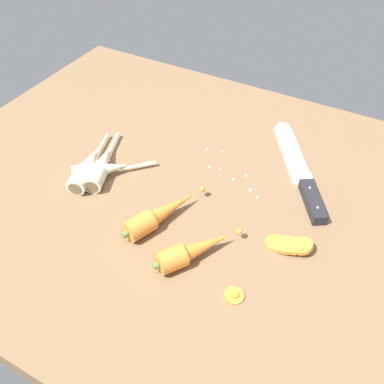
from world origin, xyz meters
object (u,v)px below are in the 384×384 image
Objects in this scene: whole_carrot at (159,215)px; carrot_slice_stray_near at (234,295)px; parsnip_front at (101,167)px; carrot_slice_stack at (289,245)px; parsnip_mid_right at (100,170)px; chefs_knife at (297,163)px; whole_carrot_second at (192,251)px; parsnip_mid_left at (86,168)px.

carrot_slice_stray_near is at bearing -22.79° from whole_carrot.
parsnip_front is 2.24× the size of carrot_slice_stack.
parsnip_front is 1.16cm from parsnip_mid_right.
whole_carrot_second is at bearing -103.85° from chefs_knife.
parsnip_mid_left is 2.29× the size of carrot_slice_stack.
carrot_slice_stack is at bearing 72.36° from carrot_slice_stray_near.
carrot_slice_stack is (44.78, 1.62, -1.13)cm from parsnip_mid_left.
carrot_slice_stack is (23.92, 5.81, -1.25)cm from whole_carrot.
whole_carrot_second is (9.66, -4.61, 0.00)cm from whole_carrot.
whole_carrot_second is 0.78× the size of parsnip_front.
parsnip_mid_left is 44.82cm from carrot_slice_stack.
chefs_knife is 1.67× the size of whole_carrot.
parsnip_front is at bearing 124.66° from parsnip_mid_right.
carrot_slice_stack is (14.27, 10.42, -1.25)cm from whole_carrot_second.
whole_carrot_second is at bearing -20.72° from parsnip_front.
parsnip_mid_left is at bearing 162.95° from carrot_slice_stray_near.
whole_carrot is 21.27cm from parsnip_mid_left.
chefs_knife is at bearing 92.45° from carrot_slice_stray_near.
parsnip_mid_left is at bearing -147.58° from chefs_knife.
parsnip_mid_right is at bearing 160.57° from whole_carrot_second.
chefs_knife is at bearing 32.42° from parsnip_mid_left.
whole_carrot is 2.15× the size of carrot_slice_stack.
whole_carrot is 19.46cm from parsnip_front.
chefs_knife is 42.94cm from parsnip_front.
parsnip_front is 3.00cm from parsnip_mid_left.
chefs_knife is 1.57× the size of parsnip_mid_left.
parsnip_front is 5.68× the size of carrot_slice_stray_near.
chefs_knife and carrot_slice_stack have the same top height.
parsnip_mid_right reaches higher than chefs_knife.
parsnip_mid_right is at bearing -55.34° from parsnip_front.
parsnip_front is 0.98× the size of parsnip_mid_left.
parsnip_front reaches higher than chefs_knife.
carrot_slice_stack is at bearing 13.64° from whole_carrot.
parsnip_mid_left is (-20.85, 4.19, -0.12)cm from whole_carrot.
whole_carrot is 24.65cm from carrot_slice_stack.
carrot_slice_stack is at bearing -0.32° from parsnip_front.
carrot_slice_stack is at bearing -75.31° from chefs_knife.
carrot_slice_stray_near is (40.33, -12.37, -1.62)cm from parsnip_mid_left.
chefs_knife is 37.01cm from carrot_slice_stray_near.
whole_carrot_second is 29.15cm from parsnip_mid_right.
parsnip_front reaches higher than carrot_slice_stray_near.
parsnip_front is at bearing 161.91° from whole_carrot.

